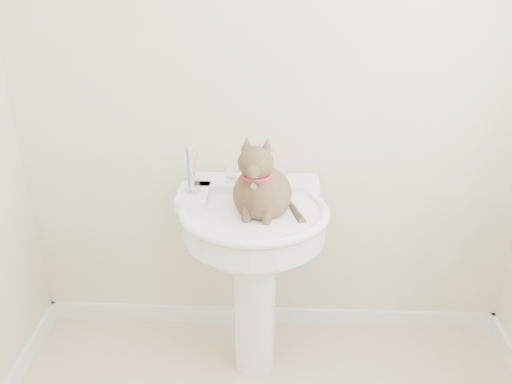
# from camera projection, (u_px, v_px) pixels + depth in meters

# --- Properties ---
(wall_back) EXTENTS (2.20, 0.00, 2.50)m
(wall_back) POSITION_uv_depth(u_px,v_px,m) (273.00, 76.00, 2.17)
(wall_back) COLOR beige
(wall_back) RESTS_ON ground
(baseboard_back) EXTENTS (2.20, 0.02, 0.09)m
(baseboard_back) POSITION_uv_depth(u_px,v_px,m) (270.00, 316.00, 2.70)
(baseboard_back) COLOR white
(baseboard_back) RESTS_ON floor
(pedestal_sink) EXTENTS (0.61, 0.60, 0.84)m
(pedestal_sink) POSITION_uv_depth(u_px,v_px,m) (254.00, 240.00, 2.17)
(pedestal_sink) COLOR white
(pedestal_sink) RESTS_ON floor
(faucet) EXTENTS (0.28, 0.12, 0.14)m
(faucet) POSITION_uv_depth(u_px,v_px,m) (256.00, 175.00, 2.21)
(faucet) COLOR silver
(faucet) RESTS_ON pedestal_sink
(soap_bar) EXTENTS (0.10, 0.08, 0.03)m
(soap_bar) POSITION_uv_depth(u_px,v_px,m) (263.00, 172.00, 2.30)
(soap_bar) COLOR #FD2E18
(soap_bar) RESTS_ON pedestal_sink
(toothbrush_cup) EXTENTS (0.07, 0.07, 0.19)m
(toothbrush_cup) POSITION_uv_depth(u_px,v_px,m) (192.00, 181.00, 2.14)
(toothbrush_cup) COLOR silver
(toothbrush_cup) RESTS_ON pedestal_sink
(cat) EXTENTS (0.25, 0.32, 0.46)m
(cat) POSITION_uv_depth(u_px,v_px,m) (262.00, 190.00, 2.05)
(cat) COLOR brown
(cat) RESTS_ON pedestal_sink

